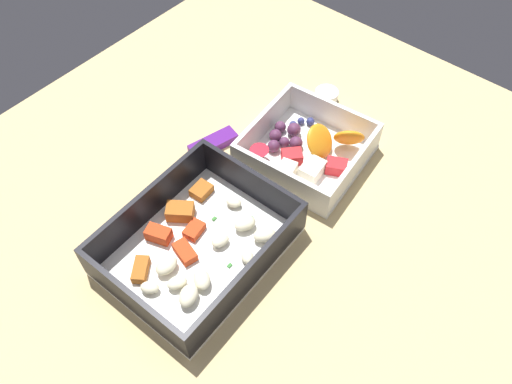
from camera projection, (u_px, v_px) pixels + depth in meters
table_surface at (267, 201)px, 68.15cm from camera, size 80.00×80.00×2.00cm
pasta_container at (197, 244)px, 61.01cm from camera, size 21.61×17.16×5.62cm
fruit_bowl at (307, 149)px, 70.01cm from camera, size 16.23×16.30×5.23cm
candy_bar at (213, 143)px, 72.19cm from camera, size 7.39×4.16×1.20cm
paper_cup_liner at (326, 96)px, 77.66cm from camera, size 3.49×3.49×1.72cm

